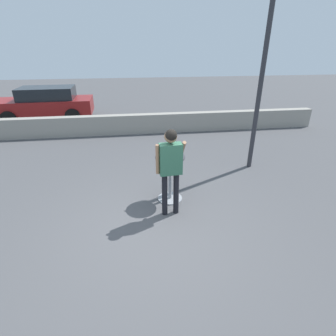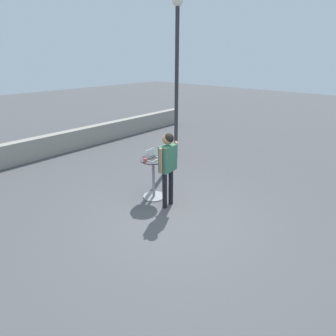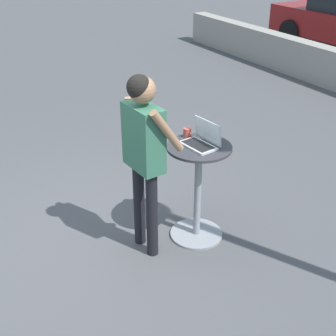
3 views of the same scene
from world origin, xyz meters
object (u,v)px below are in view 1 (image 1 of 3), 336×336
Objects in this scene: cafe_table at (170,176)px; street_lamp at (266,45)px; coffee_mug at (158,155)px; standing_person at (171,162)px; laptop at (170,154)px; parked_car_near_street at (45,103)px.

street_lamp reaches higher than cafe_table.
coffee_mug is 0.02× the size of street_lamp.
laptop is at bearing 82.83° from standing_person.
laptop is 3.39× the size of coffee_mug.
cafe_table is 0.80m from standing_person.
coffee_mug reaches higher than cafe_table.
laptop is at bearing 100.81° from cafe_table.
standing_person is 0.42× the size of parked_car_near_street.
laptop is 0.24m from coffee_mug.
cafe_table is 8.74m from parked_car_near_street.
standing_person reaches higher than parked_car_near_street.
laptop is 0.08× the size of street_lamp.
parked_car_near_street is (-4.46, 7.48, -0.33)m from laptop.
coffee_mug is 8.61m from parked_car_near_street.
parked_car_near_street is 0.86× the size of street_lamp.
coffee_mug is at bearing 106.35° from standing_person.
laptop is at bearing -151.37° from street_lamp.
parked_car_near_street is 9.55m from street_lamp.
street_lamp is (2.55, 1.93, 1.96)m from standing_person.
standing_person is 3.75m from street_lamp.
laptop is (-0.01, 0.03, 0.51)m from cafe_table.
standing_person reaches higher than laptop.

